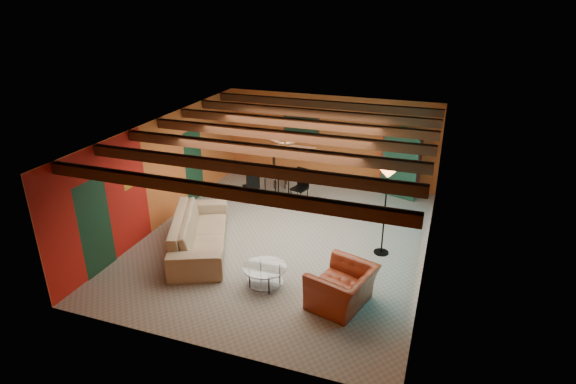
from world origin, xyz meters
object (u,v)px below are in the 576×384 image
at_px(sofa, 200,232).
at_px(coffee_table, 265,276).
at_px(dining_table, 277,180).
at_px(armoire, 400,165).
at_px(armchair, 342,287).
at_px(potted_plant, 404,127).
at_px(floor_lamp, 385,212).
at_px(vase, 277,160).

relative_size(sofa, coffee_table, 3.30).
xyz_separation_m(dining_table, armoire, (3.29, 1.38, 0.39)).
height_order(sofa, coffee_table, sofa).
relative_size(dining_table, armoire, 1.09).
xyz_separation_m(armchair, potted_plant, (0.32, 5.78, 1.65)).
height_order(armchair, floor_lamp, floor_lamp).
bearing_deg(armoire, sofa, -110.20).
distance_m(dining_table, potted_plant, 3.88).
bearing_deg(armoire, vase, -138.46).
bearing_deg(sofa, armchair, -129.62).
relative_size(armchair, armoire, 0.66).
bearing_deg(potted_plant, vase, -157.31).
xyz_separation_m(sofa, floor_lamp, (3.98, 1.20, 0.61)).
distance_m(coffee_table, armoire, 6.04).
bearing_deg(armchair, coffee_table, -77.37).
xyz_separation_m(dining_table, vase, (0.00, 0.00, 0.61)).
height_order(sofa, armchair, sofa).
xyz_separation_m(sofa, coffee_table, (1.96, -0.89, -0.20)).
height_order(armchair, potted_plant, potted_plant).
bearing_deg(coffee_table, sofa, 155.60).
relative_size(potted_plant, vase, 2.53).
xyz_separation_m(armoire, potted_plant, (0.00, 0.00, 1.14)).
distance_m(armchair, potted_plant, 6.02).
bearing_deg(dining_table, coffee_table, -72.42).
relative_size(coffee_table, armoire, 0.50).
relative_size(sofa, vase, 14.86).
distance_m(coffee_table, floor_lamp, 3.01).
bearing_deg(dining_table, armoire, 22.69).
bearing_deg(dining_table, potted_plant, 22.69).
bearing_deg(sofa, vase, -34.08).
relative_size(armoire, floor_lamp, 0.87).
xyz_separation_m(coffee_table, dining_table, (-1.36, 4.30, 0.28)).
height_order(sofa, armoire, armoire).
distance_m(floor_lamp, vase, 4.04).
distance_m(armchair, coffee_table, 1.62).
xyz_separation_m(floor_lamp, potted_plant, (-0.09, 3.59, 1.00)).
bearing_deg(sofa, coffee_table, -138.59).
relative_size(sofa, floor_lamp, 1.42).
xyz_separation_m(armoire, vase, (-3.29, -1.38, 0.22)).
bearing_deg(armchair, sofa, -89.38).
height_order(armchair, armoire, armoire).
bearing_deg(vase, potted_plant, 22.69).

